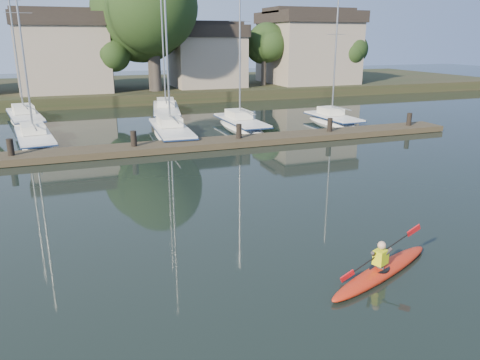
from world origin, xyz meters
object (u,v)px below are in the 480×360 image
object	(u,v)px
kayak	(382,269)
sailboat_1	(36,146)
sailboat_5	(26,124)
sailboat_4	(333,125)
sailboat_6	(166,116)
dock	(189,145)
sailboat_2	(171,139)
sailboat_3	(241,130)

from	to	relation	value
kayak	sailboat_1	xyz separation A→B (m)	(-9.35, 20.41, -0.34)
sailboat_5	sailboat_1	bearing A→B (deg)	-92.41
sailboat_4	sailboat_5	size ratio (longest dim) A/B	0.74
sailboat_6	sailboat_5	bearing A→B (deg)	-170.51
sailboat_4	sailboat_5	distance (m)	22.68
dock	sailboat_1	bearing A→B (deg)	151.53
sailboat_2	sailboat_4	distance (m)	12.05
dock	sailboat_4	xyz separation A→B (m)	(11.86, 4.37, -0.38)
dock	sailboat_6	size ratio (longest dim) A/B	2.21
kayak	sailboat_3	xyz separation A→B (m)	(3.79, 21.00, -0.35)
sailboat_1	kayak	bearing A→B (deg)	-72.83
sailboat_4	sailboat_6	bearing A→B (deg)	139.69
sailboat_2	sailboat_3	xyz separation A→B (m)	(5.15, 1.20, -0.00)
sailboat_1	sailboat_6	size ratio (longest dim) A/B	0.82
sailboat_1	sailboat_5	size ratio (longest dim) A/B	0.86
sailboat_5	sailboat_6	world-z (taller)	sailboat_6
dock	sailboat_1	size ratio (longest dim) A/B	2.71
sailboat_2	kayak	bearing A→B (deg)	-83.11
kayak	dock	size ratio (longest dim) A/B	0.12
dock	sailboat_2	xyz separation A→B (m)	(-0.18, 3.83, -0.38)
sailboat_5	dock	bearing A→B (deg)	-63.71
kayak	sailboat_1	size ratio (longest dim) A/B	0.34
dock	sailboat_3	distance (m)	7.08
sailboat_1	sailboat_6	bearing A→B (deg)	33.53
dock	kayak	bearing A→B (deg)	-85.79
kayak	sailboat_1	world-z (taller)	sailboat_1
sailboat_6	sailboat_4	bearing A→B (deg)	-28.20
sailboat_2	sailboat_5	xyz separation A→B (m)	(-9.05, 8.90, -0.00)
kayak	sailboat_6	bearing A→B (deg)	66.87
sailboat_1	sailboat_5	distance (m)	8.36
kayak	dock	bearing A→B (deg)	71.31
sailboat_1	sailboat_5	bearing A→B (deg)	89.81
sailboat_1	sailboat_4	world-z (taller)	sailboat_1
kayak	sailboat_6	world-z (taller)	sailboat_6
kayak	sailboat_3	bearing A→B (deg)	56.86
sailboat_5	sailboat_6	distance (m)	10.52
dock	sailboat_2	bearing A→B (deg)	92.65
dock	sailboat_5	world-z (taller)	sailboat_5
dock	sailboat_6	xyz separation A→B (m)	(1.29, 12.65, -0.38)
sailboat_3	dock	bearing A→B (deg)	-136.05
sailboat_6	dock	bearing A→B (deg)	-85.95
sailboat_2	sailboat_5	size ratio (longest dim) A/B	0.99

